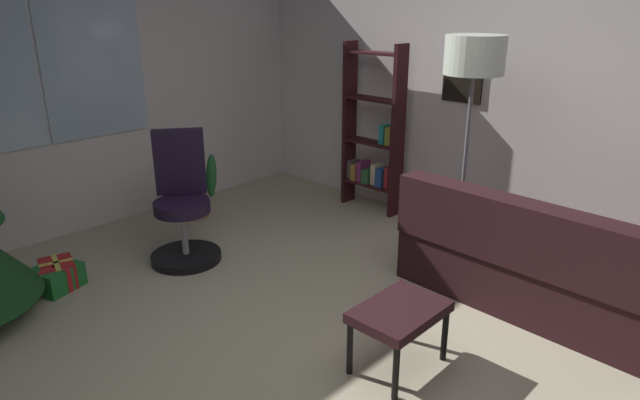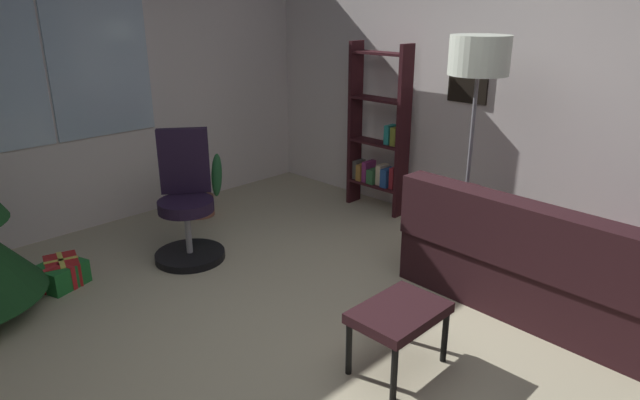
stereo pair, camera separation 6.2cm
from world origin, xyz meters
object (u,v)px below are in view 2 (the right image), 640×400
(couch, at_px, (557,265))
(bookshelf, at_px, (378,139))
(gift_box_red, at_px, (63,271))
(potted_plant, at_px, (201,191))
(footstool, at_px, (399,316))
(gift_box_green, at_px, (61,275))
(office_chair, at_px, (187,210))
(floor_lamp, at_px, (478,67))

(couch, bearing_deg, bookshelf, 74.15)
(gift_box_red, distance_m, potted_plant, 1.57)
(footstool, height_order, bookshelf, bookshelf)
(potted_plant, bearing_deg, couch, -76.04)
(gift_box_green, bearing_deg, potted_plant, 16.73)
(office_chair, relative_size, bookshelf, 0.64)
(bookshelf, bearing_deg, potted_plant, 141.94)
(gift_box_red, xyz_separation_m, floor_lamp, (2.42, -1.91, 1.45))
(bookshelf, bearing_deg, footstool, -138.04)
(potted_plant, bearing_deg, office_chair, -130.09)
(gift_box_red, relative_size, office_chair, 0.33)
(gift_box_red, height_order, potted_plant, potted_plant)
(footstool, height_order, office_chair, office_chair)
(footstool, distance_m, potted_plant, 2.87)
(couch, height_order, office_chair, office_chair)
(footstool, xyz_separation_m, potted_plant, (0.57, 2.81, -0.08))
(couch, distance_m, bookshelf, 2.19)
(bookshelf, xyz_separation_m, potted_plant, (-1.37, 1.07, -0.46))
(footstool, bearing_deg, floor_lamp, 18.23)
(floor_lamp, height_order, potted_plant, floor_lamp)
(office_chair, bearing_deg, floor_lamp, -47.10)
(couch, xyz_separation_m, office_chair, (-1.37, 2.43, 0.12))
(footstool, xyz_separation_m, gift_box_green, (-0.97, 2.35, -0.25))
(floor_lamp, bearing_deg, gift_box_red, 141.73)
(footstool, xyz_separation_m, bookshelf, (1.94, 1.74, 0.38))
(gift_box_green, bearing_deg, couch, -49.02)
(couch, height_order, gift_box_green, couch)
(couch, bearing_deg, footstool, 166.64)
(footstool, bearing_deg, couch, -13.36)
(floor_lamp, distance_m, potted_plant, 2.81)
(couch, relative_size, bookshelf, 1.12)
(gift_box_red, xyz_separation_m, bookshelf, (2.87, -0.66, 0.62))
(couch, distance_m, footstool, 1.39)
(couch, xyz_separation_m, potted_plant, (-0.78, 3.14, -0.04))
(footstool, distance_m, bookshelf, 2.64)
(couch, xyz_separation_m, footstool, (-1.35, 0.32, 0.05))
(gift_box_red, bearing_deg, gift_box_green, -122.79)
(gift_box_red, distance_m, floor_lamp, 3.41)
(floor_lamp, bearing_deg, footstool, -161.77)
(couch, xyz_separation_m, floor_lamp, (0.14, 0.81, 1.25))
(couch, relative_size, footstool, 3.41)
(potted_plant, bearing_deg, footstool, -101.52)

